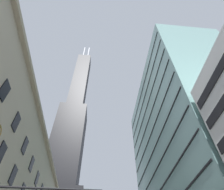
# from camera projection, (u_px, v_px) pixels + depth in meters

# --- Properties ---
(dark_skyscraper) EXTENTS (27.62, 27.62, 201.88)m
(dark_skyscraper) POSITION_uv_depth(u_px,v_px,m) (63.00, 164.00, 112.27)
(dark_skyscraper) COLOR black
(dark_skyscraper) RESTS_ON ground
(glass_office_midrise) EXTENTS (15.59, 36.28, 47.75)m
(glass_office_midrise) POSITION_uv_depth(u_px,v_px,m) (189.00, 153.00, 40.90)
(glass_office_midrise) COLOR gray
(glass_office_midrise) RESTS_ON ground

